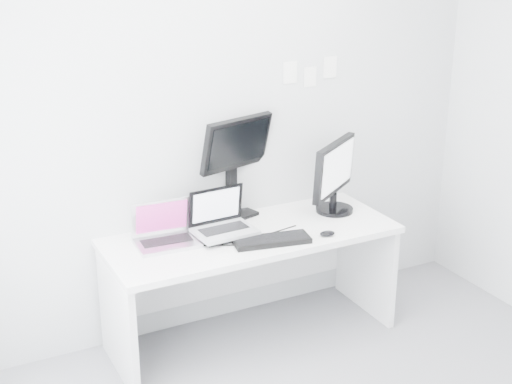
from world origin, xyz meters
TOP-DOWN VIEW (x-y plane):
  - back_wall at (0.00, 1.60)m, footprint 3.60×0.00m
  - desk at (0.00, 1.25)m, footprint 1.80×0.70m
  - macbook at (-0.52, 1.32)m, footprint 0.38×0.29m
  - speaker at (-0.20, 1.53)m, footprint 0.11×0.11m
  - dell_laptop at (-0.17, 1.26)m, footprint 0.37×0.30m
  - rear_monitor at (0.03, 1.54)m, footprint 0.53×0.31m
  - samsung_monitor at (0.65, 1.33)m, footprint 0.58×0.51m
  - keyboard at (0.04, 1.07)m, footprint 0.48×0.24m
  - mouse at (0.39, 1.00)m, footprint 0.10×0.08m
  - wall_note_0 at (0.45, 1.59)m, footprint 0.10×0.00m
  - wall_note_1 at (0.60, 1.59)m, footprint 0.09×0.00m
  - wall_note_2 at (0.75, 1.59)m, footprint 0.10×0.00m

SIDE VIEW (x-z plane):
  - desk at x=0.00m, z-range 0.00..0.73m
  - keyboard at x=0.04m, z-range 0.73..0.76m
  - mouse at x=0.39m, z-range 0.73..0.76m
  - speaker at x=-0.20m, z-range 0.73..0.93m
  - macbook at x=-0.52m, z-range 0.73..1.00m
  - dell_laptop at x=-0.17m, z-range 0.73..1.03m
  - samsung_monitor at x=0.65m, z-range 0.73..1.22m
  - rear_monitor at x=0.03m, z-range 0.73..1.41m
  - back_wall at x=0.00m, z-range -0.45..3.15m
  - wall_note_1 at x=0.60m, z-range 1.52..1.65m
  - wall_note_0 at x=0.45m, z-range 1.55..1.69m
  - wall_note_2 at x=0.75m, z-range 1.56..1.70m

